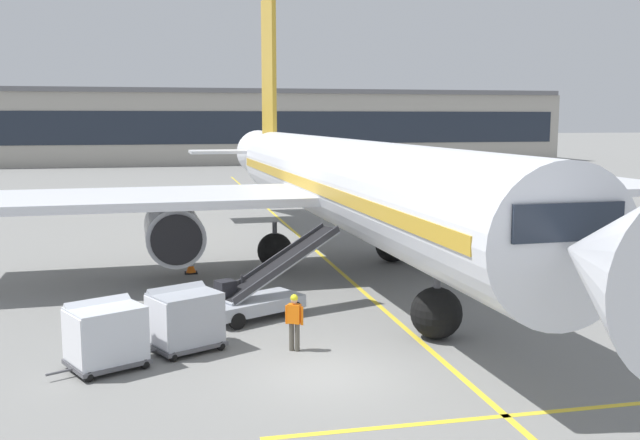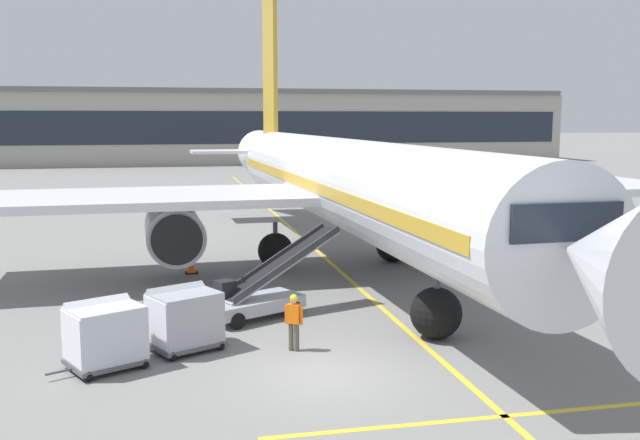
% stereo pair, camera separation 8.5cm
% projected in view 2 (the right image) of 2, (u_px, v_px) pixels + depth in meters
% --- Properties ---
extents(ground_plane, '(600.00, 600.00, 0.00)m').
position_uv_depth(ground_plane, '(324.00, 375.00, 19.48)').
color(ground_plane, slate).
extents(parked_airplane, '(34.15, 44.24, 15.11)m').
position_uv_depth(parked_airplane, '(341.00, 183.00, 32.72)').
color(parked_airplane, silver).
rests_on(parked_airplane, ground).
extents(belt_loader, '(5.29, 3.57, 3.00)m').
position_uv_depth(belt_loader, '(260.00, 293.00, 25.11)').
color(belt_loader, '#A3A8B2').
rests_on(belt_loader, ground).
extents(baggage_cart_lead, '(2.78, 2.33, 1.91)m').
position_uv_depth(baggage_cart_lead, '(184.00, 318.00, 21.49)').
color(baggage_cart_lead, '#515156').
rests_on(baggage_cart_lead, ground).
extents(baggage_cart_second, '(2.78, 2.33, 1.91)m').
position_uv_depth(baggage_cart_second, '(105.00, 333.00, 19.90)').
color(baggage_cart_second, '#515156').
rests_on(baggage_cart_second, ground).
extents(ground_crew_by_loader, '(0.52, 0.39, 1.74)m').
position_uv_depth(ground_crew_by_loader, '(178.00, 313.00, 22.01)').
color(ground_crew_by_loader, '#514C42').
rests_on(ground_crew_by_loader, ground).
extents(ground_crew_by_carts, '(0.51, 0.40, 1.74)m').
position_uv_depth(ground_crew_by_carts, '(294.00, 319.00, 21.39)').
color(ground_crew_by_carts, '#514C42').
rests_on(ground_crew_by_carts, ground).
extents(safety_cone_engine_keepout, '(0.57, 0.57, 0.65)m').
position_uv_depth(safety_cone_engine_keepout, '(191.00, 266.00, 32.28)').
color(safety_cone_engine_keepout, black).
rests_on(safety_cone_engine_keepout, ground).
extents(apron_guidance_line_lead_in, '(0.20, 110.00, 0.01)m').
position_uv_depth(apron_guidance_line_lead_in, '(341.00, 272.00, 32.50)').
color(apron_guidance_line_lead_in, yellow).
rests_on(apron_guidance_line_lead_in, ground).
extents(apron_guidance_line_stop_bar, '(12.00, 0.20, 0.01)m').
position_uv_depth(apron_guidance_line_stop_bar, '(512.00, 415.00, 16.82)').
color(apron_guidance_line_stop_bar, yellow).
rests_on(apron_guidance_line_stop_bar, ground).
extents(terminal_building, '(101.24, 16.74, 11.39)m').
position_uv_depth(terminal_building, '(246.00, 127.00, 114.14)').
color(terminal_building, '#A8A399').
rests_on(terminal_building, ground).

